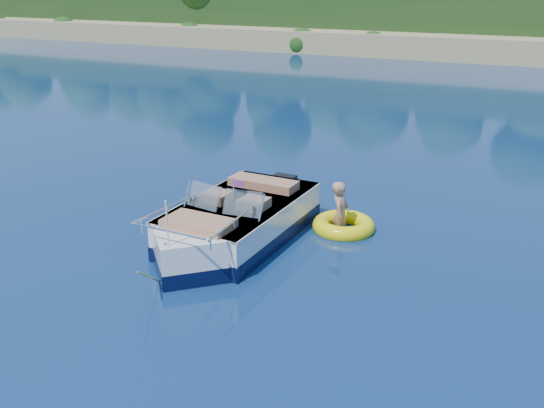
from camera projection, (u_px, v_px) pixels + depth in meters
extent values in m
plane|color=#0A204B|center=(157.00, 354.00, 8.72)|extent=(160.00, 160.00, 0.00)
cube|color=#998759|center=(493.00, 50.00, 40.58)|extent=(170.00, 8.00, 2.00)
cube|color=#1A3615|center=(526.00, 18.00, 63.16)|extent=(170.00, 56.00, 6.00)
cylinder|color=black|center=(29.00, 0.00, 60.56)|extent=(0.44, 0.44, 2.80)
cylinder|color=black|center=(269.00, 3.00, 49.09)|extent=(0.44, 0.44, 3.20)
cylinder|color=black|center=(505.00, 3.00, 42.96)|extent=(0.44, 0.44, 3.60)
cube|color=white|center=(241.00, 224.00, 12.55)|extent=(2.04, 3.70, 1.01)
cube|color=white|center=(194.00, 256.00, 11.12)|extent=(1.93, 1.93, 1.01)
cube|color=black|center=(242.00, 230.00, 12.60)|extent=(2.07, 3.74, 0.29)
cube|color=black|center=(195.00, 263.00, 11.17)|extent=(1.97, 1.97, 0.29)
cube|color=tan|center=(248.00, 207.00, 12.69)|extent=(1.62, 2.60, 0.10)
cube|color=white|center=(241.00, 202.00, 12.38)|extent=(2.08, 3.70, 0.06)
cube|color=black|center=(284.00, 193.00, 14.19)|extent=(0.54, 0.35, 0.87)
cube|color=#8C9EA5|center=(204.00, 196.00, 11.91)|extent=(0.78, 0.38, 0.47)
cube|color=#8C9EA5|center=(243.00, 203.00, 11.54)|extent=(0.78, 0.34, 0.47)
cube|color=#B37552|center=(217.00, 201.00, 12.36)|extent=(0.55, 0.55, 0.39)
cube|color=#B37552|center=(254.00, 208.00, 11.98)|extent=(0.55, 0.55, 0.39)
cube|color=#B37552|center=(263.00, 187.00, 13.17)|extent=(1.52, 0.57, 0.37)
cube|color=#B37552|center=(199.00, 228.00, 11.10)|extent=(1.29, 0.76, 0.33)
cylinder|color=white|center=(167.00, 223.00, 10.18)|extent=(0.03, 0.03, 0.82)
cube|color=red|center=(238.00, 183.00, 11.44)|extent=(0.21, 0.02, 0.14)
cube|color=silver|center=(167.00, 245.00, 10.28)|extent=(0.10, 0.06, 0.05)
cylinder|color=gold|center=(149.00, 277.00, 10.23)|extent=(0.35, 1.00, 0.74)
torus|color=#FFEA0D|center=(344.00, 226.00, 12.98)|extent=(1.66, 1.66, 0.35)
torus|color=#BC0910|center=(344.00, 225.00, 12.98)|extent=(1.37, 1.37, 0.12)
imported|color=tan|center=(340.00, 229.00, 13.03)|extent=(0.51, 0.87, 1.61)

